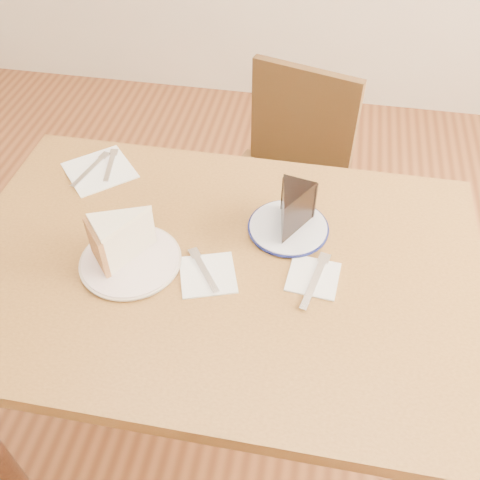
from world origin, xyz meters
name	(u,v)px	position (x,y,z in m)	size (l,w,h in m)	color
ground	(223,414)	(0.00, 0.00, 0.00)	(4.00, 4.00, 0.00)	#502915
table	(217,290)	(0.00, 0.00, 0.65)	(1.20, 0.80, 0.75)	brown
chair_far	(283,190)	(0.09, 0.60, 0.48)	(0.53, 0.53, 0.86)	#362110
plate_cream	(131,261)	(-0.19, -0.04, 0.76)	(0.22, 0.22, 0.01)	silver
plate_navy	(288,228)	(0.15, 0.13, 0.76)	(0.19, 0.19, 0.01)	white
carrot_cake	(127,236)	(-0.20, -0.01, 0.81)	(0.09, 0.13, 0.10)	beige
chocolate_cake	(291,213)	(0.15, 0.13, 0.81)	(0.08, 0.11, 0.10)	black
napkin_cream	(208,275)	(-0.01, -0.04, 0.75)	(0.12, 0.12, 0.00)	white
napkin_navy	(313,277)	(0.22, -0.01, 0.75)	(0.11, 0.11, 0.00)	white
napkin_spare	(100,170)	(-0.38, 0.27, 0.75)	(0.16, 0.16, 0.00)	white
fork_cream	(204,270)	(-0.02, -0.03, 0.76)	(0.01, 0.14, 0.00)	silver
knife_navy	(315,281)	(0.23, -0.02, 0.76)	(0.02, 0.17, 0.00)	white
fork_spare	(110,165)	(-0.36, 0.29, 0.76)	(0.01, 0.14, 0.00)	silver
knife_spare	(90,169)	(-0.40, 0.26, 0.76)	(0.01, 0.16, 0.00)	silver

